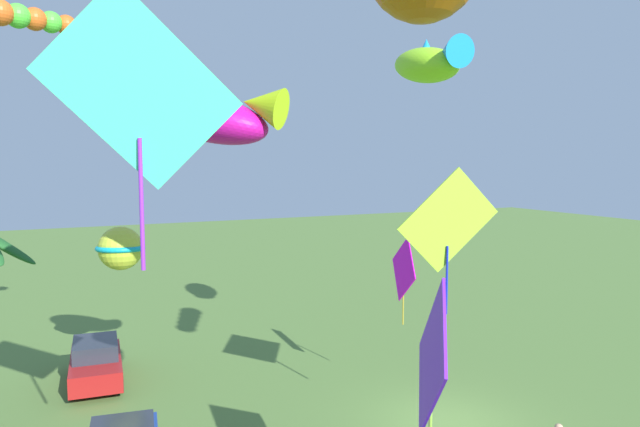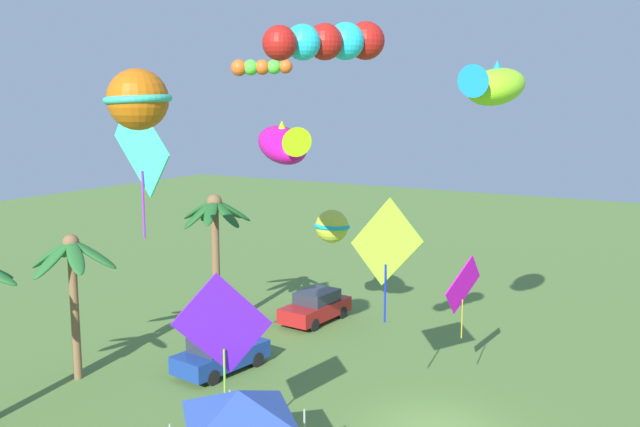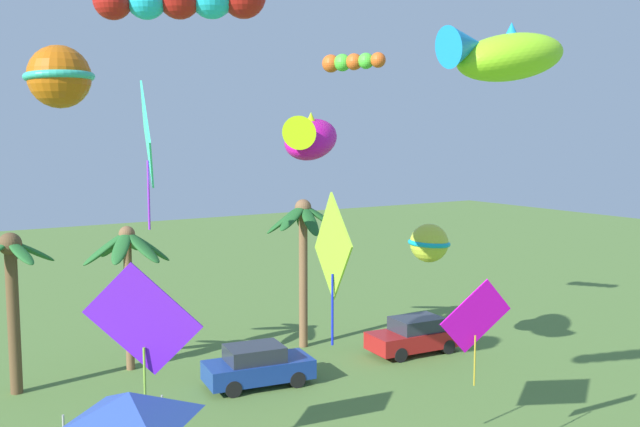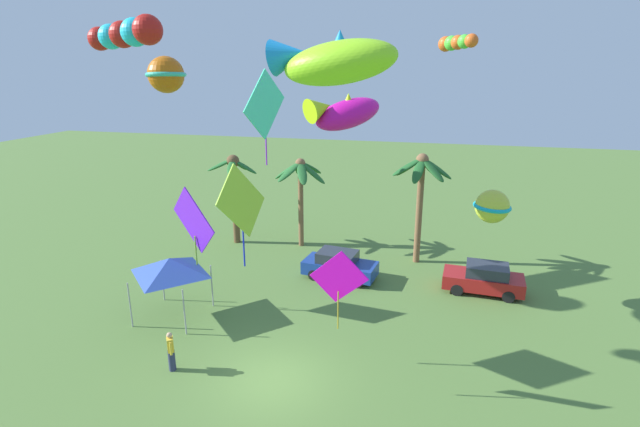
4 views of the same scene
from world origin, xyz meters
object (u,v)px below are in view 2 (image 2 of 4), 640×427
object	(u,v)px
parked_car_0	(221,353)
kite_tube_2	(259,67)
parked_car_1	(316,306)
kite_diamond_4	(386,244)
palm_tree_0	(72,266)
palm_tree_2	(215,226)
kite_diamond_5	(141,147)
kite_tube_7	(330,42)
kite_fish_3	(284,143)
kite_diamond_9	(223,326)
kite_ball_8	(332,226)
kite_fish_6	(494,85)
festival_tent	(238,404)
kite_diamond_0	(463,286)
kite_ball_1	(138,99)

from	to	relation	value
parked_car_0	kite_tube_2	distance (m)	12.57
parked_car_1	kite_diamond_4	size ratio (longest dim) A/B	1.03
palm_tree_0	palm_tree_2	bearing A→B (deg)	-7.64
kite_diamond_5	kite_tube_7	distance (m)	8.90
kite_fish_3	kite_diamond_9	bearing A→B (deg)	-161.61
kite_diamond_4	kite_diamond_9	size ratio (longest dim) A/B	0.90
parked_car_1	kite_ball_8	xyz separation A→B (m)	(-0.11, -0.95, 4.05)
kite_fish_6	kite_ball_8	xyz separation A→B (m)	(5.62, 9.14, -6.29)
parked_car_0	kite_tube_7	size ratio (longest dim) A/B	1.20
palm_tree_0	parked_car_1	bearing A→B (deg)	-21.55
kite_tube_2	kite_diamond_9	size ratio (longest dim) A/B	0.56
kite_diamond_5	kite_ball_8	distance (m)	12.07
festival_tent	parked_car_1	bearing A→B (deg)	22.77
kite_diamond_0	kite_ball_1	bearing A→B (deg)	147.30
kite_ball_8	kite_tube_7	bearing A→B (deg)	-150.79
parked_car_0	kite_diamond_9	size ratio (longest dim) A/B	0.95
palm_tree_2	parked_car_0	size ratio (longest dim) A/B	1.56
kite_ball_1	kite_diamond_9	bearing A→B (deg)	-42.29
parked_car_1	kite_tube_2	world-z (taller)	kite_tube_2
festival_tent	kite_ball_8	xyz separation A→B (m)	(13.86, 4.92, 2.34)
kite_diamond_0	kite_diamond_5	world-z (taller)	kite_diamond_5
palm_tree_2	kite_ball_8	xyz separation A→B (m)	(3.37, -4.22, -0.13)
festival_tent	kite_diamond_0	size ratio (longest dim) A/B	0.97
kite_fish_3	kite_ball_8	xyz separation A→B (m)	(6.68, 1.73, -4.26)
palm_tree_2	kite_ball_8	bearing A→B (deg)	-51.43
kite_diamond_4	kite_tube_7	size ratio (longest dim) A/B	1.14
palm_tree_0	kite_diamond_0	world-z (taller)	palm_tree_0
kite_fish_3	palm_tree_2	bearing A→B (deg)	60.91
parked_car_0	parked_car_1	distance (m)	7.43
palm_tree_2	parked_car_0	xyz separation A→B (m)	(-3.96, -3.32, -4.19)
kite_ball_1	kite_fish_3	world-z (taller)	kite_ball_1
palm_tree_2	kite_diamond_4	xyz separation A→B (m)	(-5.96, -11.35, 1.38)
palm_tree_2	kite_ball_1	xyz separation A→B (m)	(-11.30, -6.67, 5.69)
kite_tube_2	kite_ball_8	xyz separation A→B (m)	(2.10, -2.53, -7.26)
kite_diamond_9	kite_tube_7	bearing A→B (deg)	-89.95
kite_diamond_0	kite_fish_6	size ratio (longest dim) A/B	0.78
parked_car_0	kite_diamond_5	size ratio (longest dim) A/B	0.85
kite_ball_1	kite_diamond_4	distance (m)	8.31
kite_ball_8	kite_fish_6	bearing A→B (deg)	-121.59
kite_ball_1	kite_diamond_5	xyz separation A→B (m)	(3.42, 3.31, -1.53)
kite_diamond_4	parked_car_1	bearing A→B (deg)	40.56
kite_ball_1	kite_tube_7	world-z (taller)	kite_tube_7
kite_ball_8	kite_diamond_0	bearing A→B (deg)	-123.73
kite_fish_3	kite_diamond_9	distance (m)	8.30
kite_diamond_0	kite_fish_3	size ratio (longest dim) A/B	0.78
kite_diamond_5	palm_tree_0	bearing A→B (deg)	82.32
palm_tree_0	palm_tree_2	distance (m)	7.39
kite_diamond_0	kite_tube_7	distance (m)	10.84
kite_diamond_0	kite_fish_6	world-z (taller)	kite_fish_6
kite_tube_2	kite_diamond_5	distance (m)	9.76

